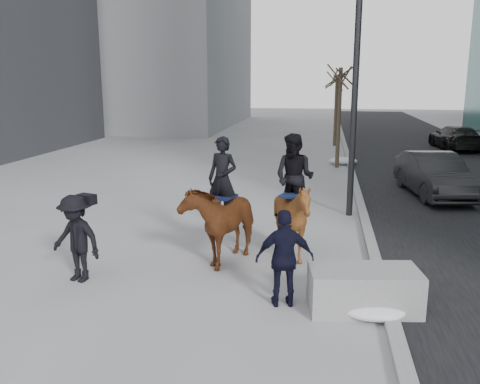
% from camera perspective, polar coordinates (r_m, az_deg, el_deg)
% --- Properties ---
extents(ground, '(120.00, 120.00, 0.00)m').
position_cam_1_polar(ground, '(10.54, -1.09, -9.41)').
color(ground, gray).
rests_on(ground, ground).
extents(road, '(8.00, 90.00, 0.01)m').
position_cam_1_polar(road, '(20.66, 23.85, 0.52)').
color(road, black).
rests_on(road, ground).
extents(curb, '(0.25, 90.00, 0.12)m').
position_cam_1_polar(curb, '(20.02, 12.72, 1.11)').
color(curb, gray).
rests_on(curb, ground).
extents(planter, '(1.99, 1.20, 0.75)m').
position_cam_1_polar(planter, '(9.21, 13.72, -10.61)').
color(planter, gray).
rests_on(planter, ground).
extents(car_near, '(2.18, 4.63, 1.47)m').
position_cam_1_polar(car_near, '(18.58, 20.98, 1.81)').
color(car_near, black).
rests_on(car_near, ground).
extents(car_far, '(2.33, 4.86, 1.37)m').
position_cam_1_polar(car_far, '(31.42, 23.01, 5.66)').
color(car_far, black).
rests_on(car_far, ground).
extents(tree_near, '(1.20, 1.20, 4.91)m').
position_cam_1_polar(tree_near, '(23.22, 11.06, 8.71)').
color(tree_near, '#352C1F').
rests_on(tree_near, ground).
extents(tree_far, '(1.20, 1.20, 4.64)m').
position_cam_1_polar(tree_far, '(30.91, 10.72, 9.39)').
color(tree_far, '#332A1E').
rests_on(tree_far, ground).
extents(mounted_left, '(1.57, 2.31, 2.73)m').
position_cam_1_polar(mounted_left, '(11.18, -2.08, -2.61)').
color(mounted_left, '#4A280E').
rests_on(mounted_left, ground).
extents(mounted_right, '(1.99, 2.09, 2.80)m').
position_cam_1_polar(mounted_right, '(11.20, 6.00, -2.08)').
color(mounted_right, '#4E240F').
rests_on(mounted_right, ground).
extents(feeder, '(1.09, 0.95, 1.75)m').
position_cam_1_polar(feeder, '(8.98, 5.05, -7.44)').
color(feeder, black).
rests_on(feeder, ground).
extents(camera_crew, '(1.27, 0.95, 1.75)m').
position_cam_1_polar(camera_crew, '(10.53, -17.92, -4.94)').
color(camera_crew, black).
rests_on(camera_crew, ground).
extents(lamppost, '(0.25, 0.82, 9.09)m').
position_cam_1_polar(lamppost, '(14.94, 13.05, 16.32)').
color(lamppost, black).
rests_on(lamppost, ground).
extents(snow_piles, '(1.34, 16.64, 0.34)m').
position_cam_1_polar(snow_piles, '(18.70, 12.03, 0.65)').
color(snow_piles, silver).
rests_on(snow_piles, ground).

